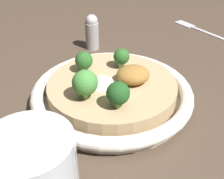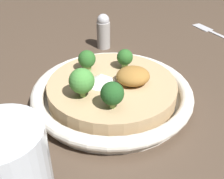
% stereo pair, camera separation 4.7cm
% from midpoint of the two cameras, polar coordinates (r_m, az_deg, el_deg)
% --- Properties ---
extents(ground_plane, '(6.00, 6.00, 0.00)m').
position_cam_midpoint_polar(ground_plane, '(0.48, 2.78, -2.51)').
color(ground_plane, '#47382B').
extents(risotto_bowl, '(0.27, 0.27, 0.04)m').
position_cam_midpoint_polar(risotto_bowl, '(0.47, 2.84, -0.62)').
color(risotto_bowl, silver).
rests_on(risotto_bowl, ground_plane).
extents(cheese_sprinkle, '(0.05, 0.05, 0.02)m').
position_cam_midpoint_polar(cheese_sprinkle, '(0.46, 0.73, 2.32)').
color(cheese_sprinkle, white).
rests_on(cheese_sprinkle, risotto_bowl).
extents(crispy_onion_garnish, '(0.05, 0.05, 0.03)m').
position_cam_midpoint_polar(crispy_onion_garnish, '(0.45, 7.26, 2.66)').
color(crispy_onion_garnish, olive).
rests_on(crispy_onion_garnish, risotto_bowl).
extents(broccoli_left, '(0.04, 0.04, 0.05)m').
position_cam_midpoint_polar(broccoli_left, '(0.41, -2.95, 1.60)').
color(broccoli_left, '#759E4C').
rests_on(broccoli_left, risotto_bowl).
extents(broccoli_back_right, '(0.03, 0.03, 0.04)m').
position_cam_midpoint_polar(broccoli_back_right, '(0.49, 5.36, 6.37)').
color(broccoli_back_right, '#84A856').
rests_on(broccoli_back_right, risotto_bowl).
extents(broccoli_front_left, '(0.03, 0.03, 0.04)m').
position_cam_midpoint_polar(broccoli_front_left, '(0.39, 3.48, -0.98)').
color(broccoli_front_left, '#84A856').
rests_on(broccoli_front_left, risotto_bowl).
extents(broccoli_back_left, '(0.03, 0.03, 0.04)m').
position_cam_midpoint_polar(broccoli_back_left, '(0.49, -2.37, 6.02)').
color(broccoli_back_left, '#759E4C').
rests_on(broccoli_back_left, risotto_bowl).
extents(fork_utensil, '(0.08, 0.18, 0.00)m').
position_cam_midpoint_polar(fork_utensil, '(0.80, 21.68, 10.67)').
color(fork_utensil, '#B7B7BC').
rests_on(fork_utensil, ground_plane).
extents(pepper_shaker, '(0.03, 0.03, 0.08)m').
position_cam_midpoint_polar(pepper_shaker, '(0.65, 0.33, 11.72)').
color(pepper_shaker, '#9E9993').
rests_on(pepper_shaker, ground_plane).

